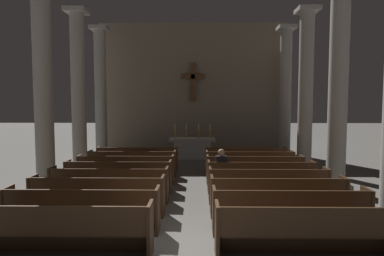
# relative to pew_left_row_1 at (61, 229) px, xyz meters

# --- Properties ---
(ground_plane) EXTENTS (80.00, 80.00, 0.00)m
(ground_plane) POSITION_rel_pew_left_row_1_xyz_m (2.14, 0.04, -0.48)
(ground_plane) COLOR #66635E
(pew_left_row_1) EXTENTS (3.18, 0.50, 0.95)m
(pew_left_row_1) POSITION_rel_pew_left_row_1_xyz_m (0.00, 0.00, 0.00)
(pew_left_row_1) COLOR #422B19
(pew_left_row_1) RESTS_ON ground
(pew_left_row_2) EXTENTS (3.18, 0.50, 0.95)m
(pew_left_row_2) POSITION_rel_pew_left_row_1_xyz_m (0.00, 1.07, 0.00)
(pew_left_row_2) COLOR #422B19
(pew_left_row_2) RESTS_ON ground
(pew_left_row_3) EXTENTS (3.18, 0.50, 0.95)m
(pew_left_row_3) POSITION_rel_pew_left_row_1_xyz_m (0.00, 2.13, 0.00)
(pew_left_row_3) COLOR #422B19
(pew_left_row_3) RESTS_ON ground
(pew_left_row_4) EXTENTS (3.18, 0.50, 0.95)m
(pew_left_row_4) POSITION_rel_pew_left_row_1_xyz_m (0.00, 3.20, 0.00)
(pew_left_row_4) COLOR #422B19
(pew_left_row_4) RESTS_ON ground
(pew_left_row_5) EXTENTS (3.18, 0.50, 0.95)m
(pew_left_row_5) POSITION_rel_pew_left_row_1_xyz_m (0.00, 4.26, 0.00)
(pew_left_row_5) COLOR #422B19
(pew_left_row_5) RESTS_ON ground
(pew_left_row_6) EXTENTS (3.18, 0.50, 0.95)m
(pew_left_row_6) POSITION_rel_pew_left_row_1_xyz_m (0.00, 5.33, 0.00)
(pew_left_row_6) COLOR #422B19
(pew_left_row_6) RESTS_ON ground
(pew_left_row_7) EXTENTS (3.18, 0.50, 0.95)m
(pew_left_row_7) POSITION_rel_pew_left_row_1_xyz_m (0.00, 6.39, 0.00)
(pew_left_row_7) COLOR #422B19
(pew_left_row_7) RESTS_ON ground
(pew_left_row_8) EXTENTS (3.18, 0.50, 0.95)m
(pew_left_row_8) POSITION_rel_pew_left_row_1_xyz_m (0.00, 7.46, 0.00)
(pew_left_row_8) COLOR #422B19
(pew_left_row_8) RESTS_ON ground
(pew_right_row_1) EXTENTS (3.18, 0.50, 0.95)m
(pew_right_row_1) POSITION_rel_pew_left_row_1_xyz_m (4.28, 0.00, 0.00)
(pew_right_row_1) COLOR #422B19
(pew_right_row_1) RESTS_ON ground
(pew_right_row_2) EXTENTS (3.18, 0.50, 0.95)m
(pew_right_row_2) POSITION_rel_pew_left_row_1_xyz_m (4.28, 1.07, 0.00)
(pew_right_row_2) COLOR #422B19
(pew_right_row_2) RESTS_ON ground
(pew_right_row_3) EXTENTS (3.18, 0.50, 0.95)m
(pew_right_row_3) POSITION_rel_pew_left_row_1_xyz_m (4.28, 2.13, 0.00)
(pew_right_row_3) COLOR #422B19
(pew_right_row_3) RESTS_ON ground
(pew_right_row_4) EXTENTS (3.18, 0.50, 0.95)m
(pew_right_row_4) POSITION_rel_pew_left_row_1_xyz_m (4.28, 3.20, 0.00)
(pew_right_row_4) COLOR #422B19
(pew_right_row_4) RESTS_ON ground
(pew_right_row_5) EXTENTS (3.18, 0.50, 0.95)m
(pew_right_row_5) POSITION_rel_pew_left_row_1_xyz_m (4.28, 4.26, 0.00)
(pew_right_row_5) COLOR #422B19
(pew_right_row_5) RESTS_ON ground
(pew_right_row_6) EXTENTS (3.18, 0.50, 0.95)m
(pew_right_row_6) POSITION_rel_pew_left_row_1_xyz_m (4.28, 5.33, 0.00)
(pew_right_row_6) COLOR #422B19
(pew_right_row_6) RESTS_ON ground
(pew_right_row_7) EXTENTS (3.18, 0.50, 0.95)m
(pew_right_row_7) POSITION_rel_pew_left_row_1_xyz_m (4.28, 6.39, 0.00)
(pew_right_row_7) COLOR #422B19
(pew_right_row_7) RESTS_ON ground
(pew_right_row_8) EXTENTS (3.18, 0.50, 0.95)m
(pew_right_row_8) POSITION_rel_pew_left_row_1_xyz_m (4.28, 7.46, 0.00)
(pew_right_row_8) COLOR #422B19
(pew_right_row_8) RESTS_ON ground
(column_left_second) EXTENTS (0.85, 0.85, 6.38)m
(column_left_second) POSITION_rel_pew_left_row_1_xyz_m (-2.37, 4.62, 2.63)
(column_left_second) COLOR #ADA89E
(column_left_second) RESTS_ON ground
(column_right_second) EXTENTS (0.85, 0.85, 6.38)m
(column_right_second) POSITION_rel_pew_left_row_1_xyz_m (6.65, 4.62, 2.63)
(column_right_second) COLOR #ADA89E
(column_right_second) RESTS_ON ground
(column_left_third) EXTENTS (0.85, 0.85, 6.38)m
(column_left_third) POSITION_rel_pew_left_row_1_xyz_m (-2.37, 7.67, 2.63)
(column_left_third) COLOR #ADA89E
(column_left_third) RESTS_ON ground
(column_right_third) EXTENTS (0.85, 0.85, 6.38)m
(column_right_third) POSITION_rel_pew_left_row_1_xyz_m (6.65, 7.67, 2.63)
(column_right_third) COLOR #ADA89E
(column_right_third) RESTS_ON ground
(column_left_fourth) EXTENTS (0.85, 0.85, 6.38)m
(column_left_fourth) POSITION_rel_pew_left_row_1_xyz_m (-2.37, 10.72, 2.63)
(column_left_fourth) COLOR #ADA89E
(column_left_fourth) RESTS_ON ground
(column_right_fourth) EXTENTS (0.85, 0.85, 6.38)m
(column_right_fourth) POSITION_rel_pew_left_row_1_xyz_m (6.65, 10.72, 2.63)
(column_right_fourth) COLOR #ADA89E
(column_right_fourth) RESTS_ON ground
(altar) EXTENTS (2.20, 0.90, 1.01)m
(altar) POSITION_rel_pew_left_row_1_xyz_m (2.14, 10.40, 0.06)
(altar) COLOR #BCB7AD
(altar) RESTS_ON ground
(candlestick_outer_left) EXTENTS (0.16, 0.16, 0.69)m
(candlestick_outer_left) POSITION_rel_pew_left_row_1_xyz_m (1.29, 10.40, 0.75)
(candlestick_outer_left) COLOR #B79338
(candlestick_outer_left) RESTS_ON altar
(candlestick_inner_left) EXTENTS (0.16, 0.16, 0.69)m
(candlestick_inner_left) POSITION_rel_pew_left_row_1_xyz_m (1.84, 10.40, 0.75)
(candlestick_inner_left) COLOR #B79338
(candlestick_inner_left) RESTS_ON altar
(candlestick_inner_right) EXTENTS (0.16, 0.16, 0.69)m
(candlestick_inner_right) POSITION_rel_pew_left_row_1_xyz_m (2.44, 10.40, 0.75)
(candlestick_inner_right) COLOR #B79338
(candlestick_inner_right) RESTS_ON altar
(candlestick_outer_right) EXTENTS (0.16, 0.16, 0.69)m
(candlestick_outer_right) POSITION_rel_pew_left_row_1_xyz_m (2.99, 10.40, 0.75)
(candlestick_outer_right) COLOR #B79338
(candlestick_outer_right) RESTS_ON altar
(apse_with_cross) EXTENTS (9.93, 0.49, 6.87)m
(apse_with_cross) POSITION_rel_pew_left_row_1_xyz_m (2.14, 12.24, 2.96)
(apse_with_cross) COLOR gray
(apse_with_cross) RESTS_ON ground
(lone_worshipper) EXTENTS (0.32, 0.43, 1.32)m
(lone_worshipper) POSITION_rel_pew_left_row_1_xyz_m (3.09, 4.30, 0.22)
(lone_worshipper) COLOR #26262B
(lone_worshipper) RESTS_ON ground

